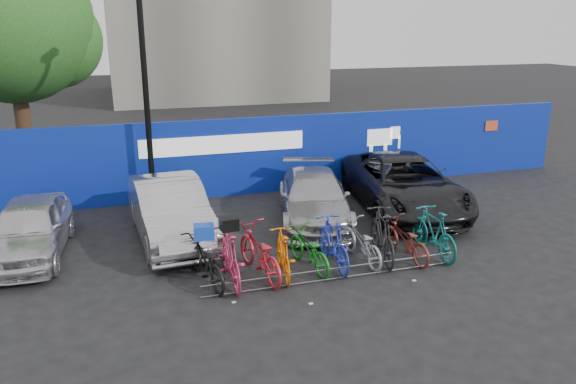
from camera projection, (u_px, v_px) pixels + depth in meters
name	position (u px, v px, depth m)	size (l,w,h in m)	color
ground	(324.00, 269.00, 12.28)	(100.00, 100.00, 0.00)	black
hoarding	(256.00, 156.00, 17.41)	(22.00, 0.18, 2.40)	navy
tree	(18.00, 25.00, 18.03)	(5.40, 5.20, 7.80)	#382314
lamppost	(146.00, 95.00, 15.34)	(0.25, 0.50, 6.11)	black
bike_rack	(334.00, 274.00, 11.69)	(5.60, 0.03, 0.30)	#595B60
car_0	(29.00, 229.00, 12.80)	(1.57, 3.91, 1.33)	silver
car_1	(170.00, 210.00, 13.77)	(1.59, 4.55, 1.50)	#A1A0A5
car_2	(314.00, 198.00, 15.10)	(1.82, 4.47, 1.30)	#A5A5AA
car_3	(404.00, 184.00, 15.97)	(2.54, 5.50, 1.53)	black
bike_0	(205.00, 261.00, 11.49)	(0.66, 1.88, 0.99)	black
bike_1	(230.00, 257.00, 11.48)	(0.55, 1.95, 1.17)	#CE2E5B
bike_2	(259.00, 252.00, 11.80)	(0.72, 2.05, 1.08)	red
bike_3	(283.00, 254.00, 11.82)	(0.47, 1.67, 1.00)	orange
bike_4	(308.00, 249.00, 12.19)	(0.59, 1.71, 0.90)	#137F1B
bike_5	(333.00, 243.00, 12.26)	(0.53, 1.86, 1.12)	#2639C1
bike_6	(361.00, 242.00, 12.55)	(0.61, 1.76, 0.92)	#979A9F
bike_7	(382.00, 235.00, 12.63)	(0.55, 1.96, 1.18)	#232325
bike_8	(405.00, 240.00, 12.69)	(0.61, 1.75, 0.92)	maroon
bike_9	(433.00, 232.00, 12.88)	(0.53, 1.87, 1.12)	#11726A
cargo_crate	(204.00, 232.00, 11.30)	(0.41, 0.31, 0.29)	#1441BD
cargo_topcase	(229.00, 224.00, 11.27)	(0.35, 0.32, 0.26)	black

